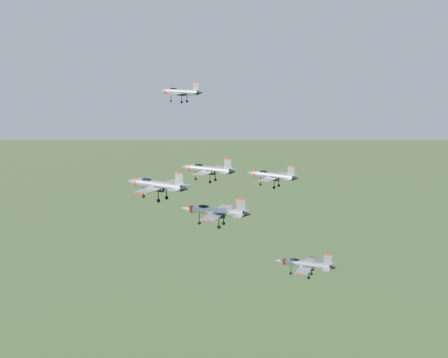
% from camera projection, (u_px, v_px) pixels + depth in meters
% --- Properties ---
extents(jet_lead, '(12.46, 10.35, 3.33)m').
position_uv_depth(jet_lead, '(180.00, 92.00, 147.41)').
color(jet_lead, '#A2A6AE').
extents(jet_left_high, '(13.12, 10.81, 3.51)m').
position_uv_depth(jet_left_high, '(207.00, 169.00, 130.03)').
color(jet_left_high, '#A2A6AE').
extents(jet_right_high, '(13.82, 11.47, 3.69)m').
position_uv_depth(jet_right_high, '(156.00, 185.00, 111.75)').
color(jet_right_high, '#A2A6AE').
extents(jet_left_low, '(12.63, 10.50, 3.37)m').
position_uv_depth(jet_left_low, '(272.00, 175.00, 134.63)').
color(jet_left_low, '#A2A6AE').
extents(jet_right_low, '(14.06, 11.66, 3.76)m').
position_uv_depth(jet_right_low, '(214.00, 211.00, 114.80)').
color(jet_right_low, '#A2A6AE').
extents(jet_trail, '(12.32, 10.18, 3.29)m').
position_uv_depth(jet_trail, '(304.00, 264.00, 119.45)').
color(jet_trail, '#A2A6AE').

